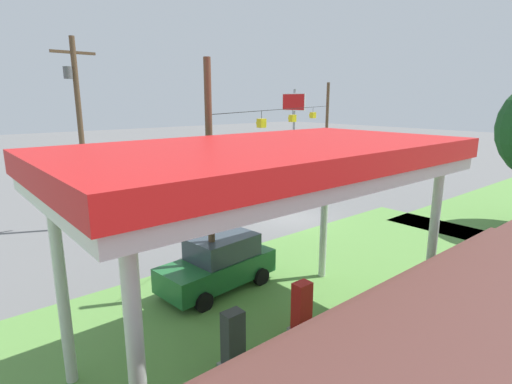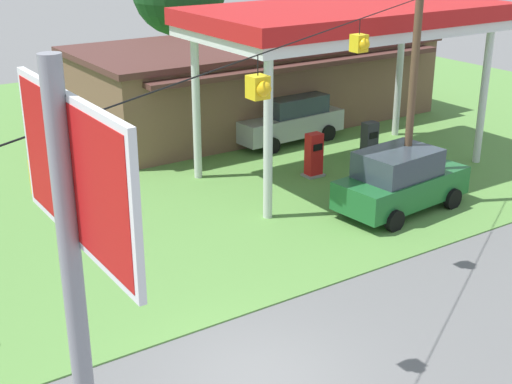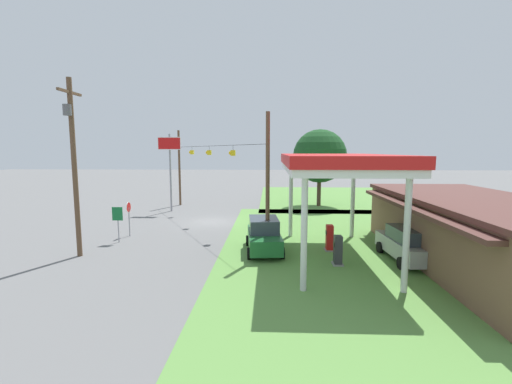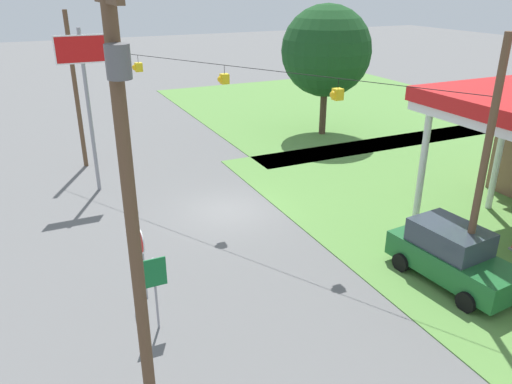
% 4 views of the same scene
% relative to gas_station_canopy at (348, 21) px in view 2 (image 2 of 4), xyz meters
% --- Properties ---
extents(ground_plane, '(160.00, 160.00, 0.00)m').
position_rel_gas_station_canopy_xyz_m(ground_plane, '(-9.60, -8.78, -5.38)').
color(ground_plane, slate).
extents(grass_verge_station_corner, '(36.00, 28.00, 0.04)m').
position_rel_gas_station_canopy_xyz_m(grass_verge_station_corner, '(2.00, 7.38, -5.36)').
color(grass_verge_station_corner, '#5B8E42').
rests_on(grass_verge_station_corner, ground).
extents(gas_station_canopy, '(10.98, 5.74, 5.91)m').
position_rel_gas_station_canopy_xyz_m(gas_station_canopy, '(0.00, 0.00, 0.00)').
color(gas_station_canopy, silver).
rests_on(gas_station_canopy, ground).
extents(gas_station_store, '(15.93, 7.49, 3.64)m').
position_rel_gas_station_canopy_xyz_m(gas_station_store, '(1.15, 7.37, -3.55)').
color(gas_station_store, brown).
rests_on(gas_station_store, ground).
extents(fuel_pump_near, '(0.71, 0.56, 1.62)m').
position_rel_gas_station_canopy_xyz_m(fuel_pump_near, '(-1.31, -0.00, -4.61)').
color(fuel_pump_near, gray).
rests_on(fuel_pump_near, ground).
extents(fuel_pump_far, '(0.71, 0.56, 1.62)m').
position_rel_gas_station_canopy_xyz_m(fuel_pump_far, '(1.31, -0.00, -4.61)').
color(fuel_pump_far, gray).
rests_on(fuel_pump_far, ground).
extents(car_at_pumps_front, '(4.63, 2.42, 2.04)m').
position_rel_gas_station_canopy_xyz_m(car_at_pumps_front, '(-1.03, -4.00, -4.35)').
color(car_at_pumps_front, '#1E602D').
rests_on(car_at_pumps_front, ground).
extents(car_at_pumps_rear, '(4.84, 2.31, 1.94)m').
position_rel_gas_station_canopy_xyz_m(car_at_pumps_rear, '(0.46, 4.00, -4.39)').
color(car_at_pumps_rear, '#9E9EA3').
rests_on(car_at_pumps_rear, ground).
extents(stop_sign_overhead, '(0.22, 2.32, 7.75)m').
position_rel_gas_station_canopy_xyz_m(stop_sign_overhead, '(-14.63, -13.66, 0.21)').
color(stop_sign_overhead, gray).
rests_on(stop_sign_overhead, ground).
extents(signal_span_gantry, '(18.24, 10.24, 8.33)m').
position_rel_gas_station_canopy_xyz_m(signal_span_gantry, '(-9.60, -8.79, -0.90)').
color(signal_span_gantry, brown).
rests_on(signal_span_gantry, ground).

